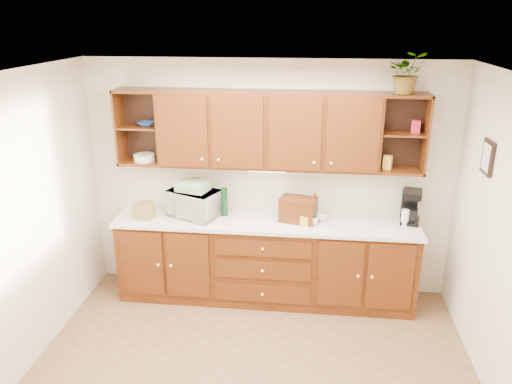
% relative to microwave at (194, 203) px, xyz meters
% --- Properties ---
extents(ceiling, '(4.00, 4.00, 0.00)m').
position_rel_microwave_xyz_m(ceiling, '(0.79, -1.47, 1.51)').
color(ceiling, white).
rests_on(ceiling, back_wall).
extents(back_wall, '(4.00, 0.00, 4.00)m').
position_rel_microwave_xyz_m(back_wall, '(0.79, 0.28, 0.21)').
color(back_wall, beige).
rests_on(back_wall, floor).
extents(left_wall, '(0.00, 3.50, 3.50)m').
position_rel_microwave_xyz_m(left_wall, '(-1.21, -1.47, 0.21)').
color(left_wall, beige).
rests_on(left_wall, floor).
extents(base_cabinets, '(3.20, 0.60, 0.90)m').
position_rel_microwave_xyz_m(base_cabinets, '(0.79, -0.02, -0.64)').
color(base_cabinets, '#3B1706').
rests_on(base_cabinets, floor).
extents(countertop, '(3.24, 0.64, 0.04)m').
position_rel_microwave_xyz_m(countertop, '(0.79, -0.03, -0.17)').
color(countertop, silver).
rests_on(countertop, base_cabinets).
extents(upper_cabinets, '(3.20, 0.33, 0.80)m').
position_rel_microwave_xyz_m(upper_cabinets, '(0.80, 0.12, 0.81)').
color(upper_cabinets, '#3B1706').
rests_on(upper_cabinets, back_wall).
extents(undercabinet_light, '(0.40, 0.05, 0.02)m').
position_rel_microwave_xyz_m(undercabinet_light, '(0.79, 0.06, 0.38)').
color(undercabinet_light, white).
rests_on(undercabinet_light, upper_cabinets).
extents(framed_picture, '(0.03, 0.24, 0.30)m').
position_rel_microwave_xyz_m(framed_picture, '(2.77, -0.57, 0.76)').
color(framed_picture, black).
rests_on(framed_picture, right_wall).
extents(wicker_basket, '(0.31, 0.31, 0.15)m').
position_rel_microwave_xyz_m(wicker_basket, '(-0.53, -0.10, -0.07)').
color(wicker_basket, '#A97D46').
rests_on(wicker_basket, countertop).
extents(microwave, '(0.63, 0.54, 0.29)m').
position_rel_microwave_xyz_m(microwave, '(0.00, 0.00, 0.00)').
color(microwave, beige).
rests_on(microwave, countertop).
extents(towel_stack, '(0.38, 0.32, 0.10)m').
position_rel_microwave_xyz_m(towel_stack, '(0.00, 0.00, 0.20)').
color(towel_stack, '#D4C363').
rests_on(towel_stack, microwave).
extents(wine_bottle, '(0.09, 0.09, 0.32)m').
position_rel_microwave_xyz_m(wine_bottle, '(0.33, 0.05, 0.01)').
color(wine_bottle, black).
rests_on(wine_bottle, countertop).
extents(woven_tray, '(0.38, 0.21, 0.36)m').
position_rel_microwave_xyz_m(woven_tray, '(-0.05, 0.22, -0.14)').
color(woven_tray, '#A97D46').
rests_on(woven_tray, countertop).
extents(bread_box, '(0.42, 0.31, 0.26)m').
position_rel_microwave_xyz_m(bread_box, '(1.13, -0.02, -0.02)').
color(bread_box, '#3B1706').
rests_on(bread_box, countertop).
extents(mug_tree, '(0.30, 0.29, 0.32)m').
position_rel_microwave_xyz_m(mug_tree, '(1.30, -0.01, -0.10)').
color(mug_tree, '#3B1706').
rests_on(mug_tree, countertop).
extents(canister_red, '(0.14, 0.14, 0.15)m').
position_rel_microwave_xyz_m(canister_red, '(1.09, -0.06, -0.07)').
color(canister_red, '#AB182D').
rests_on(canister_red, countertop).
extents(canister_white, '(0.09, 0.09, 0.17)m').
position_rel_microwave_xyz_m(canister_white, '(2.24, 0.00, -0.06)').
color(canister_white, white).
rests_on(canister_white, countertop).
extents(canister_yellow, '(0.12, 0.12, 0.11)m').
position_rel_microwave_xyz_m(canister_yellow, '(1.20, -0.13, -0.09)').
color(canister_yellow, yellow).
rests_on(canister_yellow, countertop).
extents(coffee_maker, '(0.24, 0.28, 0.35)m').
position_rel_microwave_xyz_m(coffee_maker, '(2.31, 0.10, 0.02)').
color(coffee_maker, black).
rests_on(coffee_maker, countertop).
extents(bowl_stack, '(0.22, 0.22, 0.04)m').
position_rel_microwave_xyz_m(bowl_stack, '(-0.50, 0.11, 0.84)').
color(bowl_stack, navy).
rests_on(bowl_stack, upper_cabinets).
extents(plate_stack, '(0.26, 0.26, 0.07)m').
position_rel_microwave_xyz_m(plate_stack, '(-0.55, 0.10, 0.47)').
color(plate_stack, white).
rests_on(plate_stack, upper_cabinets).
extents(pantry_box_yellow, '(0.10, 0.09, 0.15)m').
position_rel_microwave_xyz_m(pantry_box_yellow, '(2.02, 0.08, 0.51)').
color(pantry_box_yellow, yellow).
rests_on(pantry_box_yellow, upper_cabinets).
extents(pantry_box_red, '(0.10, 0.10, 0.13)m').
position_rel_microwave_xyz_m(pantry_box_red, '(2.28, 0.11, 0.88)').
color(pantry_box_red, '#AB182D').
rests_on(pantry_box_red, upper_cabinets).
extents(potted_plant, '(0.37, 0.32, 0.40)m').
position_rel_microwave_xyz_m(potted_plant, '(2.13, 0.07, 1.40)').
color(potted_plant, '#999999').
rests_on(potted_plant, upper_cabinets).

